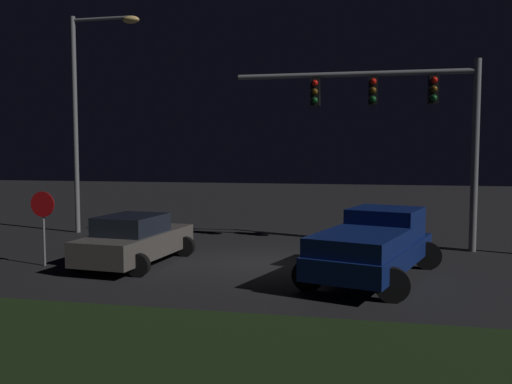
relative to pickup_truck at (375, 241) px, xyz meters
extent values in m
plane|color=black|center=(-3.36, 1.42, -1.00)|extent=(80.00, 80.00, 0.00)
cube|color=black|center=(-3.36, -6.55, -0.95)|extent=(23.61, 4.94, 0.10)
cube|color=navy|center=(-0.05, -0.17, -0.32)|extent=(3.52, 5.75, 0.55)
cube|color=navy|center=(0.30, 0.97, 0.38)|extent=(2.32, 2.36, 0.85)
cube|color=black|center=(0.30, 0.97, 0.50)|extent=(2.13, 1.98, 0.51)
cube|color=navy|center=(-0.37, -1.20, 0.18)|extent=(2.74, 3.46, 0.45)
cylinder|color=black|center=(-0.45, 2.00, -0.60)|extent=(0.80, 0.22, 0.80)
cylinder|color=black|center=(1.51, 1.38, -0.60)|extent=(0.80, 0.22, 0.80)
cylinder|color=black|center=(-1.62, -1.71, -0.60)|extent=(0.80, 0.22, 0.80)
cylinder|color=black|center=(0.35, -2.33, -0.60)|extent=(0.80, 0.22, 0.80)
cube|color=#514C47|center=(-7.07, 0.40, -0.39)|extent=(2.23, 4.56, 0.70)
cube|color=black|center=(-7.10, 0.15, 0.24)|extent=(1.79, 2.15, 0.55)
cylinder|color=black|center=(-7.84, 1.98, -0.68)|extent=(0.64, 0.22, 0.64)
cylinder|color=black|center=(-6.01, 1.80, -0.68)|extent=(0.64, 0.22, 0.64)
cylinder|color=black|center=(-8.14, -0.99, -0.68)|extent=(0.64, 0.22, 0.64)
cylinder|color=black|center=(-6.30, -1.18, -0.68)|extent=(0.64, 0.22, 0.64)
cylinder|color=slate|center=(3.34, 4.60, 2.25)|extent=(0.24, 0.24, 6.50)
cylinder|color=slate|center=(-0.76, 4.60, 5.10)|extent=(8.20, 0.18, 0.18)
cube|color=black|center=(1.94, 4.60, 4.50)|extent=(0.32, 0.44, 0.95)
sphere|color=red|center=(1.94, 4.37, 4.80)|extent=(0.22, 0.22, 0.22)
sphere|color=#59380A|center=(1.94, 4.37, 4.50)|extent=(0.22, 0.22, 0.22)
sphere|color=#0C4719|center=(1.94, 4.37, 4.20)|extent=(0.22, 0.22, 0.22)
cube|color=black|center=(-0.06, 4.60, 4.50)|extent=(0.32, 0.44, 0.95)
sphere|color=red|center=(-0.06, 4.37, 4.80)|extent=(0.22, 0.22, 0.22)
sphere|color=#59380A|center=(-0.06, 4.37, 4.50)|extent=(0.22, 0.22, 0.22)
sphere|color=#0C4719|center=(-0.06, 4.37, 4.20)|extent=(0.22, 0.22, 0.22)
cube|color=black|center=(-2.06, 4.60, 4.50)|extent=(0.32, 0.44, 0.95)
sphere|color=red|center=(-2.06, 4.37, 4.80)|extent=(0.22, 0.22, 0.22)
sphere|color=#59380A|center=(-2.06, 4.37, 4.50)|extent=(0.22, 0.22, 0.22)
sphere|color=#0C4719|center=(-2.06, 4.37, 4.20)|extent=(0.22, 0.22, 0.22)
cylinder|color=slate|center=(-12.15, 5.80, 3.47)|extent=(0.20, 0.20, 8.93)
cylinder|color=slate|center=(-10.87, 5.80, 7.78)|extent=(2.56, 0.12, 0.12)
ellipsoid|color=#F9CC72|center=(-9.59, 5.80, 7.68)|extent=(0.70, 0.44, 0.30)
cylinder|color=slate|center=(-9.64, -0.42, 0.10)|extent=(0.07, 0.07, 2.20)
cylinder|color=#B20C0F|center=(-9.64, -0.45, 0.85)|extent=(0.76, 0.03, 0.76)
camera|label=1|loc=(-0.28, -14.53, 2.41)|focal=37.39mm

